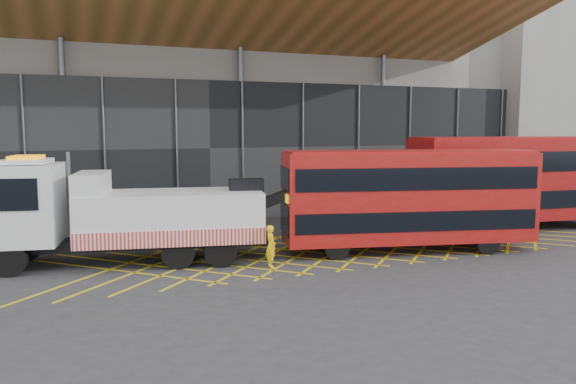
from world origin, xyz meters
name	(u,v)px	position (x,y,z in m)	size (l,w,h in m)	color
ground_plane	(233,258)	(0.00, 0.00, 0.00)	(120.00, 120.00, 0.00)	#2D2D30
road_markings	(355,247)	(5.60, 0.00, 0.01)	(27.96, 7.16, 0.01)	gold
construction_building	(182,73)	(1.92, 18.40, 8.98)	(55.00, 23.97, 18.00)	gray
east_building	(536,71)	(32.00, 16.00, 10.00)	(15.00, 12.00, 20.00)	gray
recovery_truck	(117,213)	(-4.40, 0.81, 1.99)	(12.39, 5.02, 4.30)	black
bus_towed	(408,196)	(7.23, -1.59, 2.39)	(10.83, 4.87, 4.30)	#9E0F0C
bus_second	(519,178)	(15.62, 0.78, 2.65)	(11.94, 3.92, 4.77)	maroon
worker	(271,246)	(0.89, -1.94, 0.81)	(0.59, 0.39, 1.61)	yellow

